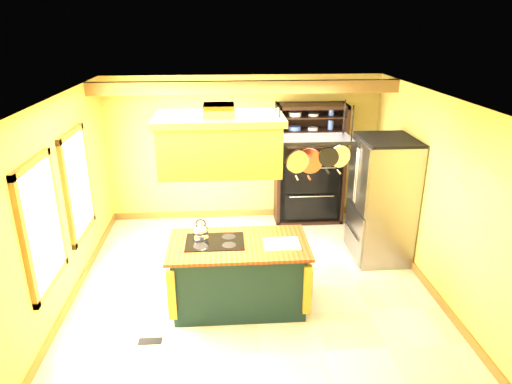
{
  "coord_description": "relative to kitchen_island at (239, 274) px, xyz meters",
  "views": [
    {
      "loc": [
        -0.37,
        -5.71,
        3.6
      ],
      "look_at": [
        0.07,
        0.3,
        1.32
      ],
      "focal_mm": 32.0,
      "sensor_mm": 36.0,
      "label": 1
    }
  ],
  "objects": [
    {
      "name": "floor",
      "position": [
        0.22,
        0.47,
        -0.47
      ],
      "size": [
        5.0,
        5.0,
        0.0
      ],
      "primitive_type": "plane",
      "color": "beige",
      "rests_on": "ground"
    },
    {
      "name": "ceiling",
      "position": [
        0.22,
        0.47,
        2.23
      ],
      "size": [
        5.0,
        5.0,
        0.0
      ],
      "primitive_type": "plane",
      "rotation": [
        3.14,
        0.0,
        0.0
      ],
      "color": "white",
      "rests_on": "wall_back"
    },
    {
      "name": "wall_back",
      "position": [
        0.22,
        2.97,
        0.88
      ],
      "size": [
        5.0,
        0.02,
        2.7
      ],
      "primitive_type": "cube",
      "color": "gold",
      "rests_on": "floor"
    },
    {
      "name": "wall_front",
      "position": [
        0.22,
        -2.03,
        0.88
      ],
      "size": [
        5.0,
        0.02,
        2.7
      ],
      "primitive_type": "cube",
      "color": "gold",
      "rests_on": "floor"
    },
    {
      "name": "wall_left",
      "position": [
        -2.28,
        0.47,
        0.88
      ],
      "size": [
        0.02,
        5.0,
        2.7
      ],
      "primitive_type": "cube",
      "color": "gold",
      "rests_on": "floor"
    },
    {
      "name": "wall_right",
      "position": [
        2.72,
        0.47,
        0.88
      ],
      "size": [
        0.02,
        5.0,
        2.7
      ],
      "primitive_type": "cube",
      "color": "gold",
      "rests_on": "floor"
    },
    {
      "name": "ceiling_beam",
      "position": [
        0.22,
        2.17,
        2.12
      ],
      "size": [
        5.0,
        0.15,
        0.2
      ],
      "primitive_type": "cube",
      "color": "olive",
      "rests_on": "ceiling"
    },
    {
      "name": "window_near",
      "position": [
        -2.25,
        -0.33,
        0.93
      ],
      "size": [
        0.06,
        1.06,
        1.56
      ],
      "color": "olive",
      "rests_on": "wall_left"
    },
    {
      "name": "window_far",
      "position": [
        -2.25,
        1.07,
        0.93
      ],
      "size": [
        0.06,
        1.06,
        1.56
      ],
      "color": "olive",
      "rests_on": "wall_left"
    },
    {
      "name": "kitchen_island",
      "position": [
        0.0,
        0.0,
        0.0
      ],
      "size": [
        1.8,
        1.01,
        1.11
      ],
      "rotation": [
        0.0,
        0.0,
        -0.0
      ],
      "color": "#13292B",
      "rests_on": "floor"
    },
    {
      "name": "range_hood",
      "position": [
        -0.2,
        -0.0,
        1.79
      ],
      "size": [
        1.49,
        0.84,
        0.8
      ],
      "color": "gold",
      "rests_on": "ceiling"
    },
    {
      "name": "pot_rack",
      "position": [
        0.91,
        0.01,
        1.7
      ],
      "size": [
        1.01,
        0.47,
        0.89
      ],
      "color": "black",
      "rests_on": "ceiling"
    },
    {
      "name": "refrigerator",
      "position": [
        2.28,
        1.21,
        0.46
      ],
      "size": [
        0.83,
        0.98,
        1.92
      ],
      "color": "gray",
      "rests_on": "floor"
    },
    {
      "name": "hutch",
      "position": [
        1.42,
        2.73,
        0.39
      ],
      "size": [
        1.25,
        0.57,
        2.22
      ],
      "color": "black",
      "rests_on": "floor"
    },
    {
      "name": "floor_register",
      "position": [
        -1.09,
        -0.69,
        -0.46
      ],
      "size": [
        0.28,
        0.12,
        0.01
      ],
      "primitive_type": "cube",
      "rotation": [
        0.0,
        0.0,
        -0.01
      ],
      "color": "black",
      "rests_on": "floor"
    }
  ]
}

